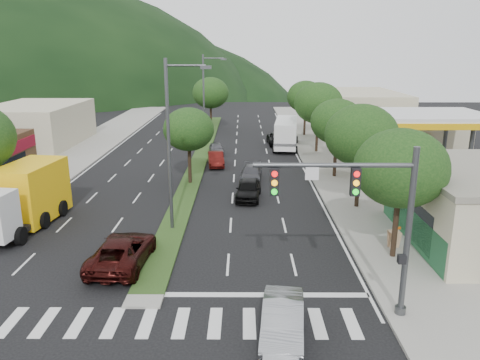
{
  "coord_description": "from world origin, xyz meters",
  "views": [
    {
      "loc": [
        4.22,
        -18.29,
        10.39
      ],
      "look_at": [
        4.07,
        10.51,
        2.4
      ],
      "focal_mm": 35.0,
      "sensor_mm": 36.0,
      "label": 1
    }
  ],
  "objects_px": {
    "tree_r_c": "(337,122)",
    "tree_r_d": "(318,103)",
    "streetlight_near": "(172,138)",
    "motorhome": "(286,133)",
    "tree_r_b": "(361,135)",
    "tree_r_e": "(306,97)",
    "car_queue_e": "(216,149)",
    "streetlight_mid": "(206,96)",
    "box_truck": "(25,198)",
    "car_queue_b": "(251,173)",
    "car_queue_d": "(278,139)",
    "traffic_signal": "(370,208)",
    "tree_med_far": "(211,93)",
    "car_queue_c": "(216,159)",
    "suv_maroon": "(122,251)",
    "car_queue_a": "(248,189)",
    "tree_med_near": "(189,129)",
    "tree_r_a": "(401,168)",
    "sedan_silver": "(283,321)",
    "a_frame_sign": "(394,238)"
  },
  "relations": [
    {
      "from": "box_truck",
      "to": "a_frame_sign",
      "type": "distance_m",
      "value": 21.69
    },
    {
      "from": "tree_r_c",
      "to": "streetlight_mid",
      "type": "xyz_separation_m",
      "value": [
        -11.79,
        13.0,
        0.84
      ]
    },
    {
      "from": "traffic_signal",
      "to": "tree_r_c",
      "type": "relative_size",
      "value": 1.08
    },
    {
      "from": "tree_med_near",
      "to": "streetlight_mid",
      "type": "xyz_separation_m",
      "value": [
        0.21,
        15.0,
        1.16
      ]
    },
    {
      "from": "box_truck",
      "to": "tree_r_a",
      "type": "bearing_deg",
      "value": 174.31
    },
    {
      "from": "tree_r_d",
      "to": "box_truck",
      "type": "bearing_deg",
      "value": -134.52
    },
    {
      "from": "streetlight_near",
      "to": "a_frame_sign",
      "type": "bearing_deg",
      "value": -13.51
    },
    {
      "from": "car_queue_e",
      "to": "streetlight_mid",
      "type": "bearing_deg",
      "value": 100.97
    },
    {
      "from": "streetlight_near",
      "to": "motorhome",
      "type": "xyz_separation_m",
      "value": [
        8.8,
        24.57,
        -3.93
      ]
    },
    {
      "from": "tree_med_far",
      "to": "streetlight_mid",
      "type": "xyz_separation_m",
      "value": [
        0.21,
        -11.0,
        0.58
      ]
    },
    {
      "from": "tree_r_e",
      "to": "tree_med_near",
      "type": "height_order",
      "value": "tree_r_e"
    },
    {
      "from": "tree_r_a",
      "to": "box_truck",
      "type": "relative_size",
      "value": 0.86
    },
    {
      "from": "tree_r_e",
      "to": "car_queue_d",
      "type": "xyz_separation_m",
      "value": [
        -3.76,
        -5.91,
        -4.24
      ]
    },
    {
      "from": "traffic_signal",
      "to": "car_queue_c",
      "type": "relative_size",
      "value": 1.77
    },
    {
      "from": "motorhome",
      "to": "tree_r_a",
      "type": "bearing_deg",
      "value": -77.45
    },
    {
      "from": "streetlight_near",
      "to": "car_queue_e",
      "type": "xyz_separation_m",
      "value": [
        1.29,
        21.09,
        -4.99
      ]
    },
    {
      "from": "tree_med_far",
      "to": "car_queue_b",
      "type": "relative_size",
      "value": 1.68
    },
    {
      "from": "car_queue_b",
      "to": "tree_r_a",
      "type": "bearing_deg",
      "value": -59.84
    },
    {
      "from": "tree_r_c",
      "to": "tree_r_a",
      "type": "bearing_deg",
      "value": -90.0
    },
    {
      "from": "box_truck",
      "to": "motorhome",
      "type": "distance_m",
      "value": 29.94
    },
    {
      "from": "car_queue_a",
      "to": "tree_r_b",
      "type": "bearing_deg",
      "value": -10.43
    },
    {
      "from": "motorhome",
      "to": "a_frame_sign",
      "type": "relative_size",
      "value": 6.65
    },
    {
      "from": "tree_r_c",
      "to": "tree_r_d",
      "type": "height_order",
      "value": "tree_r_d"
    },
    {
      "from": "car_queue_d",
      "to": "car_queue_e",
      "type": "distance_m",
      "value": 8.39
    },
    {
      "from": "tree_r_b",
      "to": "tree_med_far",
      "type": "distance_m",
      "value": 34.18
    },
    {
      "from": "car_queue_b",
      "to": "car_queue_c",
      "type": "bearing_deg",
      "value": 127.63
    },
    {
      "from": "tree_r_c",
      "to": "tree_r_e",
      "type": "distance_m",
      "value": 20.0
    },
    {
      "from": "traffic_signal",
      "to": "tree_r_d",
      "type": "xyz_separation_m",
      "value": [
        2.97,
        31.54,
        0.54
      ]
    },
    {
      "from": "suv_maroon",
      "to": "car_queue_d",
      "type": "relative_size",
      "value": 1.15
    },
    {
      "from": "tree_r_b",
      "to": "streetlight_near",
      "type": "bearing_deg",
      "value": -161.27
    },
    {
      "from": "car_queue_d",
      "to": "box_truck",
      "type": "xyz_separation_m",
      "value": [
        -17.24,
        -25.45,
        1.09
      ]
    },
    {
      "from": "traffic_signal",
      "to": "tree_med_far",
      "type": "bearing_deg",
      "value": 101.22
    },
    {
      "from": "tree_r_c",
      "to": "car_queue_c",
      "type": "distance_m",
      "value": 11.78
    },
    {
      "from": "a_frame_sign",
      "to": "tree_r_e",
      "type": "bearing_deg",
      "value": 79.4
    },
    {
      "from": "tree_r_c",
      "to": "motorhome",
      "type": "distance_m",
      "value": 13.29
    },
    {
      "from": "traffic_signal",
      "to": "tree_r_b",
      "type": "relative_size",
      "value": 1.01
    },
    {
      "from": "car_queue_a",
      "to": "motorhome",
      "type": "xyz_separation_m",
      "value": [
        4.35,
        18.48,
        0.93
      ]
    },
    {
      "from": "suv_maroon",
      "to": "car_queue_a",
      "type": "distance_m",
      "value": 12.68
    },
    {
      "from": "tree_med_near",
      "to": "a_frame_sign",
      "type": "bearing_deg",
      "value": -46.25
    },
    {
      "from": "streetlight_mid",
      "to": "tree_r_b",
      "type": "bearing_deg",
      "value": -60.68
    },
    {
      "from": "tree_r_c",
      "to": "tree_r_e",
      "type": "relative_size",
      "value": 0.97
    },
    {
      "from": "tree_r_d",
      "to": "sedan_silver",
      "type": "distance_m",
      "value": 33.89
    },
    {
      "from": "streetlight_mid",
      "to": "car_queue_e",
      "type": "relative_size",
      "value": 2.87
    },
    {
      "from": "tree_r_d",
      "to": "car_queue_d",
      "type": "bearing_deg",
      "value": 132.58
    },
    {
      "from": "tree_r_b",
      "to": "car_queue_b",
      "type": "distance_m",
      "value": 10.95
    },
    {
      "from": "tree_r_d",
      "to": "sedan_silver",
      "type": "relative_size",
      "value": 1.65
    },
    {
      "from": "tree_r_b",
      "to": "car_queue_d",
      "type": "bearing_deg",
      "value": 99.66
    },
    {
      "from": "tree_med_far",
      "to": "car_queue_a",
      "type": "bearing_deg",
      "value": -81.15
    },
    {
      "from": "traffic_signal",
      "to": "car_queue_d",
      "type": "relative_size",
      "value": 1.49
    },
    {
      "from": "car_queue_a",
      "to": "car_queue_d",
      "type": "distance_m",
      "value": 20.32
    }
  ]
}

